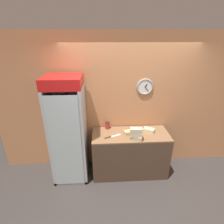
{
  "coord_description": "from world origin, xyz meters",
  "views": [
    {
      "loc": [
        -0.53,
        -1.99,
        2.6
      ],
      "look_at": [
        -0.35,
        0.91,
        1.33
      ],
      "focal_mm": 28.0,
      "sensor_mm": 36.0,
      "label": 1
    }
  ],
  "objects": [
    {
      "name": "sandwich_stack_bottom",
      "position": [
        0.05,
        0.63,
        0.93
      ],
      "size": [
        0.22,
        0.14,
        0.08
      ],
      "color": "beige",
      "rests_on": "prep_counter"
    },
    {
      "name": "chefs_knife",
      "position": [
        -0.39,
        0.76,
        0.9
      ],
      "size": [
        0.32,
        0.17,
        0.02
      ],
      "color": "silver",
      "rests_on": "prep_counter"
    },
    {
      "name": "prep_counter",
      "position": [
        0.0,
        0.85,
        0.45
      ],
      "size": [
        1.46,
        0.61,
        0.89
      ],
      "color": "#4C3828",
      "rests_on": "ground_plane"
    },
    {
      "name": "sandwich_stack_middle",
      "position": [
        0.05,
        0.63,
        1.01
      ],
      "size": [
        0.22,
        0.13,
        0.08
      ],
      "color": "beige",
      "rests_on": "sandwich_stack_bottom"
    },
    {
      "name": "ground_plane",
      "position": [
        0.0,
        0.0,
        0.0
      ],
      "size": [
        14.0,
        14.0,
        0.0
      ],
      "primitive_type": "plane",
      "color": "#383330"
    },
    {
      "name": "condiment_jar",
      "position": [
        -0.43,
        1.09,
        0.96
      ],
      "size": [
        0.09,
        0.09,
        0.14
      ],
      "color": "#B72D23",
      "rests_on": "prep_counter"
    },
    {
      "name": "sandwich_flat_left",
      "position": [
        -0.03,
        0.82,
        0.93
      ],
      "size": [
        0.21,
        0.15,
        0.08
      ],
      "color": "tan",
      "rests_on": "prep_counter"
    },
    {
      "name": "sandwich_stack_top",
      "position": [
        0.05,
        0.63,
        1.09
      ],
      "size": [
        0.22,
        0.12,
        0.08
      ],
      "color": "beige",
      "rests_on": "sandwich_stack_middle"
    },
    {
      "name": "beverage_cooler",
      "position": [
        -1.15,
        0.88,
        1.08
      ],
      "size": [
        0.62,
        0.64,
        2.02
      ],
      "color": "#B2B7BC",
      "rests_on": "ground_plane"
    },
    {
      "name": "wall_back",
      "position": [
        0.0,
        1.21,
        1.35
      ],
      "size": [
        5.2,
        0.09,
        2.7
      ],
      "color": "tan",
      "rests_on": "ground_plane"
    },
    {
      "name": "sandwich_flat_right",
      "position": [
        0.36,
        0.91,
        0.93
      ],
      "size": [
        0.23,
        0.2,
        0.07
      ],
      "color": "beige",
      "rests_on": "prep_counter"
    }
  ]
}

